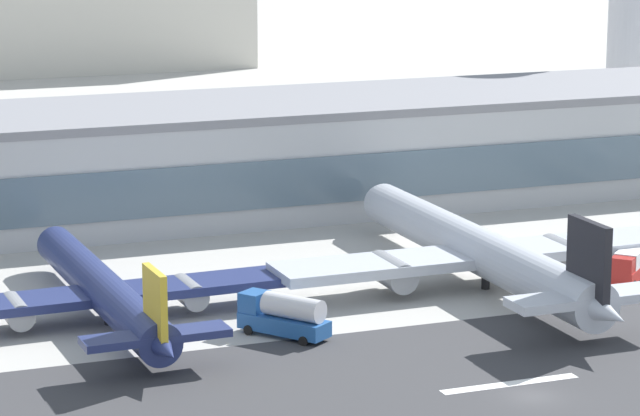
{
  "coord_description": "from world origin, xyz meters",
  "views": [
    {
      "loc": [
        -55.5,
        -98.63,
        39.83
      ],
      "look_at": [
        -3.18,
        38.29,
        7.55
      ],
      "focal_mm": 84.45,
      "sensor_mm": 36.0,
      "label": 1
    }
  ],
  "objects_px": {
    "airliner_black_tail_gate_2": "(485,254)",
    "service_fuel_truck_0": "(284,315)",
    "airliner_gold_tail_gate_1": "(106,294)",
    "service_box_truck_1": "(628,266)",
    "terminal_building": "(189,159)"
  },
  "relations": [
    {
      "from": "airliner_gold_tail_gate_1",
      "to": "service_box_truck_1",
      "type": "bearing_deg",
      "value": -97.15
    },
    {
      "from": "terminal_building",
      "to": "airliner_black_tail_gate_2",
      "type": "xyz_separation_m",
      "value": [
        17.8,
        -43.29,
        -3.16
      ]
    },
    {
      "from": "airliner_gold_tail_gate_1",
      "to": "service_fuel_truck_0",
      "type": "bearing_deg",
      "value": -126.61
    },
    {
      "from": "terminal_building",
      "to": "airliner_gold_tail_gate_1",
      "type": "xyz_separation_m",
      "value": [
        -19.92,
        -41.96,
        -3.8
      ]
    },
    {
      "from": "terminal_building",
      "to": "service_fuel_truck_0",
      "type": "bearing_deg",
      "value": -96.87
    },
    {
      "from": "airliner_gold_tail_gate_1",
      "to": "service_box_truck_1",
      "type": "height_order",
      "value": "airliner_gold_tail_gate_1"
    },
    {
      "from": "service_fuel_truck_0",
      "to": "terminal_building",
      "type": "bearing_deg",
      "value": -42.12
    },
    {
      "from": "service_box_truck_1",
      "to": "service_fuel_truck_0",
      "type": "bearing_deg",
      "value": -35.62
    },
    {
      "from": "airliner_black_tail_gate_2",
      "to": "service_fuel_truck_0",
      "type": "height_order",
      "value": "airliner_black_tail_gate_2"
    },
    {
      "from": "terminal_building",
      "to": "airliner_gold_tail_gate_1",
      "type": "distance_m",
      "value": 46.6
    },
    {
      "from": "airliner_gold_tail_gate_1",
      "to": "service_fuel_truck_0",
      "type": "xyz_separation_m",
      "value": [
        13.72,
        -9.5,
        -0.81
      ]
    },
    {
      "from": "airliner_black_tail_gate_2",
      "to": "service_box_truck_1",
      "type": "xyz_separation_m",
      "value": [
        14.36,
        -3.45,
        -1.69
      ]
    },
    {
      "from": "airliner_gold_tail_gate_1",
      "to": "service_box_truck_1",
      "type": "relative_size",
      "value": 7.06
    },
    {
      "from": "airliner_black_tail_gate_2",
      "to": "service_fuel_truck_0",
      "type": "distance_m",
      "value": 25.4
    },
    {
      "from": "terminal_building",
      "to": "airliner_black_tail_gate_2",
      "type": "distance_m",
      "value": 46.91
    }
  ]
}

